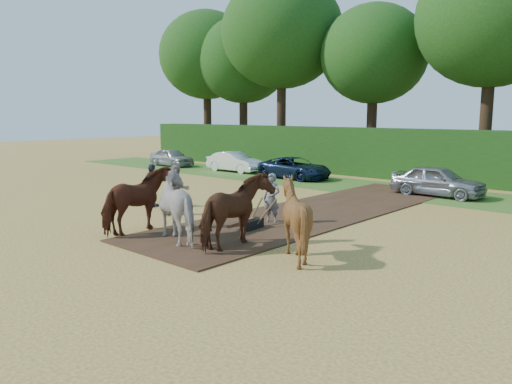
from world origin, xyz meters
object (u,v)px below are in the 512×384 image
object	(u,v)px
spectator_far	(152,185)
plough_team	(212,209)
spectator_near	(177,190)
parked_cars	(381,176)

from	to	relation	value
spectator_far	plough_team	distance (m)	6.80
spectator_near	plough_team	world-z (taller)	plough_team
spectator_far	parked_cars	world-z (taller)	spectator_far
plough_team	spectator_near	bearing A→B (deg)	153.82
plough_team	parked_cars	bearing A→B (deg)	97.03
spectator_near	spectator_far	distance (m)	2.25
spectator_near	parked_cars	bearing A→B (deg)	21.75
spectator_near	plough_team	xyz separation A→B (m)	(4.12, -2.03, 0.10)
spectator_far	parked_cars	distance (m)	11.98
parked_cars	spectator_far	bearing A→B (deg)	-112.96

